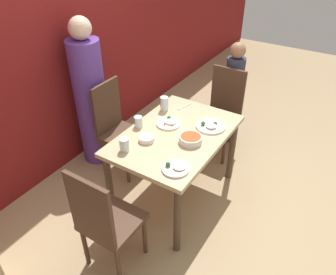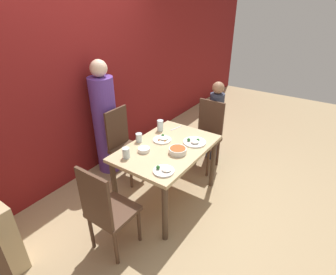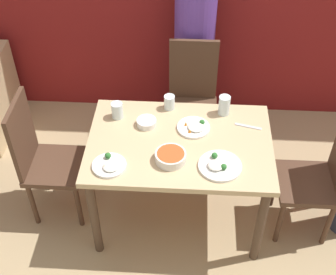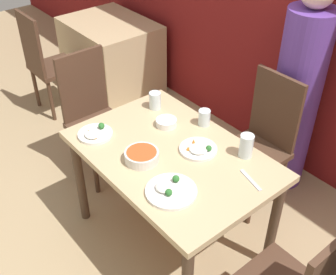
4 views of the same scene
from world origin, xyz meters
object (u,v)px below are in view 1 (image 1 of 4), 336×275
object	(u,v)px
plate_rice_adult	(176,168)
person_child	(232,96)
chair_adult_spot	(117,126)
person_adult	(91,100)
glass_water_tall	(164,104)
bowl_curry	(191,139)
chair_child_spot	(222,111)

from	to	relation	value
plate_rice_adult	person_child	bearing A→B (deg)	7.58
chair_adult_spot	person_child	world-z (taller)	person_child
person_adult	chair_adult_spot	bearing A→B (deg)	-90.00
glass_water_tall	bowl_curry	bearing A→B (deg)	-125.38
bowl_curry	glass_water_tall	world-z (taller)	glass_water_tall
bowl_curry	plate_rice_adult	distance (m)	0.38
person_child	glass_water_tall	world-z (taller)	person_child
person_adult	bowl_curry	xyz separation A→B (m)	(-0.12, -1.25, 0.04)
person_child	plate_rice_adult	distance (m)	1.66
chair_adult_spot	person_adult	bearing A→B (deg)	90.00
chair_child_spot	plate_rice_adult	world-z (taller)	chair_child_spot
plate_rice_adult	glass_water_tall	world-z (taller)	glass_water_tall
chair_adult_spot	bowl_curry	size ratio (longest dim) A/B	5.07
chair_adult_spot	plate_rice_adult	bearing A→B (deg)	-116.15
chair_adult_spot	chair_child_spot	distance (m)	1.18
chair_adult_spot	person_adult	world-z (taller)	person_adult
chair_child_spot	person_child	bearing A→B (deg)	90.00
person_child	glass_water_tall	bearing A→B (deg)	159.75
plate_rice_adult	glass_water_tall	xyz separation A→B (m)	(0.71, 0.56, 0.06)
person_child	glass_water_tall	distance (m)	1.01
chair_adult_spot	glass_water_tall	size ratio (longest dim) A/B	7.00
chair_child_spot	plate_rice_adult	size ratio (longest dim) A/B	4.65
chair_adult_spot	chair_child_spot	xyz separation A→B (m)	(0.87, -0.79, 0.00)
glass_water_tall	chair_child_spot	bearing A→B (deg)	-27.44
person_child	glass_water_tall	size ratio (longest dim) A/B	8.64
chair_child_spot	bowl_curry	distance (m)	1.04
chair_child_spot	person_child	size ratio (longest dim) A/B	0.81
person_adult	plate_rice_adult	bearing A→B (deg)	-110.34
chair_child_spot	glass_water_tall	size ratio (longest dim) A/B	7.00
chair_child_spot	bowl_curry	xyz separation A→B (m)	(-1.00, -0.14, 0.26)
chair_adult_spot	person_child	xyz separation A→B (m)	(1.14, -0.79, 0.06)
chair_child_spot	plate_rice_adult	bearing A→B (deg)	-80.96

